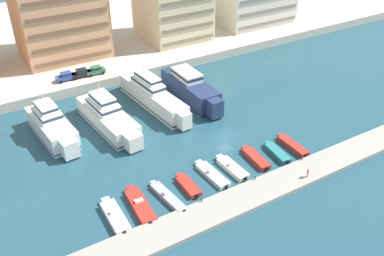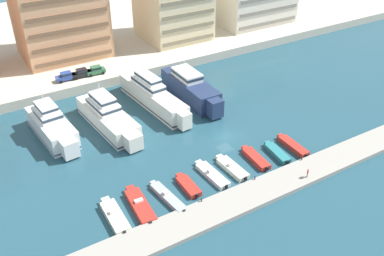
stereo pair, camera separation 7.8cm
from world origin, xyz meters
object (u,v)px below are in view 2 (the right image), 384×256
Objects in this scene: motorboat_cream_far_left at (115,216)px; motorboat_cream_center_right at (232,168)px; yacht_navy_center_left at (191,89)px; motorboat_grey_mid_left at (168,197)px; motorboat_red_far_right at (293,146)px; motorboat_white_center at (212,174)px; motorboat_red_center_left at (188,186)px; car_black_left at (81,73)px; yacht_white_far_left at (52,126)px; yacht_ivory_left at (108,116)px; car_blue_far_left at (66,76)px; motorboat_red_mid_right at (255,158)px; yacht_ivory_mid_left at (153,95)px; motorboat_red_left at (140,205)px; pedestrian_near_edge at (308,172)px; car_green_mid_left at (96,70)px.

motorboat_cream_center_right is at bearing 1.76° from motorboat_cream_far_left.
yacht_navy_center_left reaches higher than motorboat_grey_mid_left.
motorboat_white_center is at bearing 177.42° from motorboat_red_far_right.
motorboat_red_center_left is 8.16m from motorboat_cream_center_right.
yacht_white_far_left is at bearing -123.50° from car_black_left.
motorboat_red_center_left is at bearing -80.56° from yacht_ivory_left.
car_blue_far_left is at bearing 95.91° from yacht_ivory_left.
motorboat_red_far_right is at bearing -57.61° from car_blue_far_left.
motorboat_cream_far_left is 1.07× the size of motorboat_cream_center_right.
yacht_ivory_mid_left is at bearing 103.92° from motorboat_red_mid_right.
yacht_navy_center_left is 2.67× the size of motorboat_red_far_right.
car_black_left reaches higher than motorboat_red_far_right.
motorboat_grey_mid_left is (-0.06, -22.84, -1.76)m from yacht_ivory_left.
car_blue_far_left is at bearing 122.39° from motorboat_red_far_right.
motorboat_white_center is at bearing -75.85° from car_blue_far_left.
motorboat_red_far_right is at bearing -0.06° from motorboat_red_left.
car_blue_far_left is at bearing 178.55° from car_black_left.
motorboat_red_left is (5.32, -24.30, -1.79)m from yacht_white_far_left.
motorboat_white_center is at bearing 5.64° from motorboat_red_center_left.
motorboat_red_far_right is 46.90m from car_black_left.
motorboat_cream_far_left is 32.24m from motorboat_red_far_right.
yacht_ivory_mid_left is 24.73m from motorboat_white_center.
motorboat_white_center is 1.90× the size of car_blue_far_left.
yacht_navy_center_left is 4.65× the size of car_black_left.
motorboat_cream_center_right reaches higher than motorboat_red_center_left.
yacht_white_far_left is 29.66m from motorboat_white_center.
yacht_ivory_left reaches higher than motorboat_red_left.
motorboat_red_left is at bearing -178.69° from motorboat_red_mid_right.
motorboat_red_center_left is at bearing 9.34° from motorboat_grey_mid_left.
motorboat_red_left is 41.39m from car_black_left.
motorboat_red_left is at bearing -133.38° from yacht_navy_center_left.
car_blue_far_left is 2.62× the size of pedestrian_near_edge.
yacht_ivory_mid_left is at bearing 59.77° from motorboat_red_left.
pedestrian_near_edge is at bearing -72.05° from car_green_mid_left.
motorboat_grey_mid_left is 41.51m from car_blue_far_left.
motorboat_cream_center_right is at bearing 135.86° from pedestrian_near_edge.
car_blue_far_left is (-10.16, 40.32, 2.67)m from motorboat_white_center.
motorboat_white_center is 8.33m from motorboat_red_mid_right.
car_black_left is at bearing 104.48° from motorboat_cream_center_right.
motorboat_white_center is at bearing -113.40° from yacht_navy_center_left.
car_blue_far_left is (-18.49, 40.52, 2.62)m from motorboat_red_mid_right.
yacht_white_far_left is 24.58m from motorboat_cream_far_left.
car_black_left is (-10.46, 40.48, 2.64)m from motorboat_cream_center_right.
motorboat_red_mid_right is (6.14, -24.76, -1.87)m from yacht_ivory_mid_left.
yacht_navy_center_left is 2.25× the size of motorboat_red_left.
car_blue_far_left is 1.00× the size of car_black_left.
yacht_ivory_mid_left is 29.27m from motorboat_red_left.
pedestrian_near_edge is (11.86, -8.25, 1.24)m from motorboat_white_center.
yacht_ivory_mid_left is 5.45× the size of car_green_mid_left.
motorboat_cream_far_left is 1.31× the size of motorboat_red_center_left.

